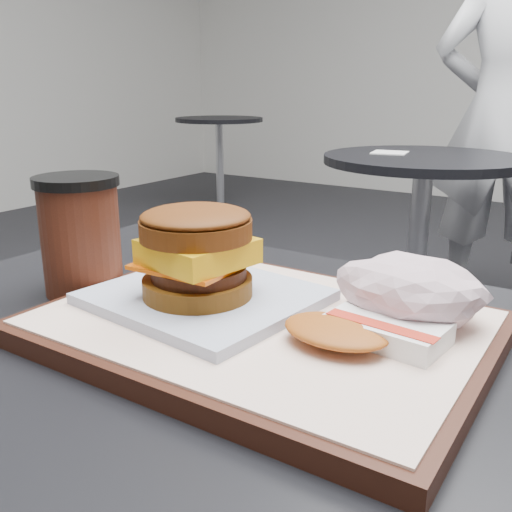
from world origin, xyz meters
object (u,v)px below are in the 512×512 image
object	(u,v)px
neighbor_table	(420,212)
hash_brown	(364,330)
crumpled_wrapper	(410,289)
serving_tray	(261,327)
breakfast_sandwich	(199,264)
patron	(506,115)
coffee_cup	(81,234)

from	to	relation	value
neighbor_table	hash_brown	bearing A→B (deg)	-74.43
hash_brown	crumpled_wrapper	bearing A→B (deg)	77.58
serving_tray	hash_brown	world-z (taller)	hash_brown
crumpled_wrapper	neighbor_table	distance (m)	1.63
breakfast_sandwich	patron	world-z (taller)	patron
breakfast_sandwich	hash_brown	world-z (taller)	breakfast_sandwich
serving_tray	patron	size ratio (longest dim) A/B	0.22
crumpled_wrapper	patron	bearing A→B (deg)	98.58
serving_tray	coffee_cup	size ratio (longest dim) A/B	3.04
breakfast_sandwich	coffee_cup	xyz separation A→B (m)	(-0.16, 0.00, 0.00)
hash_brown	neighbor_table	size ratio (longest dim) A/B	0.16
crumpled_wrapper	neighbor_table	xyz separation A→B (m)	(-0.46, 1.54, -0.27)
serving_tray	crumpled_wrapper	size ratio (longest dim) A/B	3.02
coffee_cup	crumpled_wrapper	bearing A→B (deg)	11.56
hash_brown	crumpled_wrapper	xyz separation A→B (m)	(0.01, 0.06, 0.02)
crumpled_wrapper	serving_tray	bearing A→B (deg)	-150.02
breakfast_sandwich	hash_brown	bearing A→B (deg)	2.20
hash_brown	patron	bearing A→B (deg)	98.00
breakfast_sandwich	patron	distance (m)	2.32
coffee_cup	breakfast_sandwich	bearing A→B (deg)	-0.58
coffee_cup	patron	bearing A→B (deg)	90.12
crumpled_wrapper	coffee_cup	bearing A→B (deg)	-168.44
breakfast_sandwich	coffee_cup	bearing A→B (deg)	179.42
hash_brown	patron	xyz separation A→B (m)	(-0.32, 2.30, 0.06)
coffee_cup	neighbor_table	distance (m)	1.64
hash_brown	coffee_cup	xyz separation A→B (m)	(-0.32, -0.00, 0.03)
hash_brown	coffee_cup	distance (m)	0.32
serving_tray	crumpled_wrapper	world-z (taller)	crumpled_wrapper
breakfast_sandwich	neighbor_table	size ratio (longest dim) A/B	0.28
serving_tray	patron	world-z (taller)	patron
patron	crumpled_wrapper	bearing A→B (deg)	83.16
crumpled_wrapper	neighbor_table	bearing A→B (deg)	106.66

